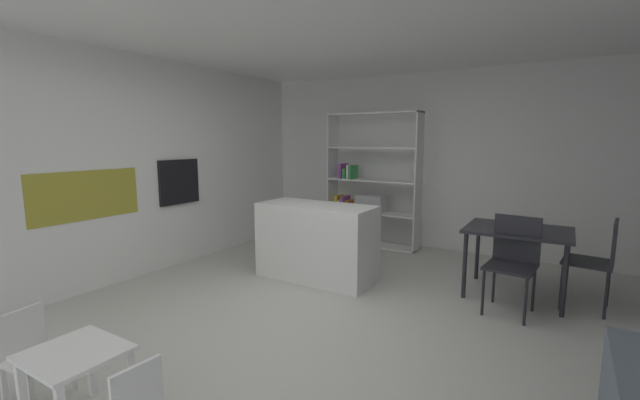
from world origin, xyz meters
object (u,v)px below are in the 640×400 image
Objects in this scene: dining_table at (518,236)px; dining_chair_near at (513,256)px; child_table at (76,365)px; kitchen_island at (317,242)px; dining_chair_window_side at (600,256)px; built_in_oven at (179,182)px; open_bookshelf at (368,187)px; child_chair_left at (30,351)px.

dining_chair_near reaches higher than dining_table.
dining_table is at bearing 61.19° from child_table.
kitchen_island is 2.91m from dining_chair_window_side.
kitchen_island is (1.88, 0.43, -0.66)m from built_in_oven.
open_bookshelf is 4.75m from child_chair_left.
dining_chair_window_side is at bearing 35.97° from dining_chair_near.
dining_table is at bearing -43.96° from child_chair_left.
dining_chair_window_side is at bearing -51.17° from child_chair_left.
dining_chair_window_side reaches higher than child_chair_left.
built_in_oven reaches higher than dining_chair_window_side.
open_bookshelf is (-0.15, 1.79, 0.48)m from kitchen_island.
built_in_oven reaches higher than kitchen_island.
open_bookshelf reaches higher than dining_chair_near.
built_in_oven is at bearing 129.67° from child_table.
open_bookshelf is at bearing 150.86° from dining_chair_near.
kitchen_island is at bearing -16.19° from child_chair_left.
kitchen_island is 2.94m from child_chair_left.
dining_chair_window_side is at bearing 12.64° from built_in_oven.
child_chair_left is at bearing -97.20° from kitchen_island.
child_chair_left is at bearing -122.94° from dining_chair_near.
dining_chair_near is (2.28, -1.58, -0.38)m from open_bookshelf.
child_chair_left is (-0.22, -4.70, -0.62)m from open_bookshelf.
dining_table is 1.10× the size of dining_chair_near.
child_table is 0.50× the size of dining_table.
built_in_oven is 3.29m from child_table.
dining_table is at bearing 16.74° from kitchen_island.
built_in_oven is 0.66× the size of dining_chair_near.
open_bookshelf reaches higher than dining_chair_window_side.
child_table is at bearing -86.70° from kitchen_island.
dining_chair_window_side reaches higher than child_table.
dining_chair_near reaches higher than dining_chair_window_side.
child_table is at bearing -86.11° from open_bookshelf.
dining_chair_near is (-0.71, -0.42, -0.00)m from dining_chair_window_side.
dining_chair_window_side is (2.67, 3.53, 0.17)m from child_table.
built_in_oven is 2.82m from open_bookshelf.
open_bookshelf is at bearing 93.89° from child_table.
open_bookshelf reaches higher than child_table.
dining_chair_near is at bearing 5.59° from kitchen_island.
dining_chair_window_side is 0.98× the size of dining_chair_near.
dining_chair_window_side reaches higher than kitchen_island.
open_bookshelf is at bearing 153.00° from dining_table.
child_chair_left is 4.78m from dining_chair_window_side.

